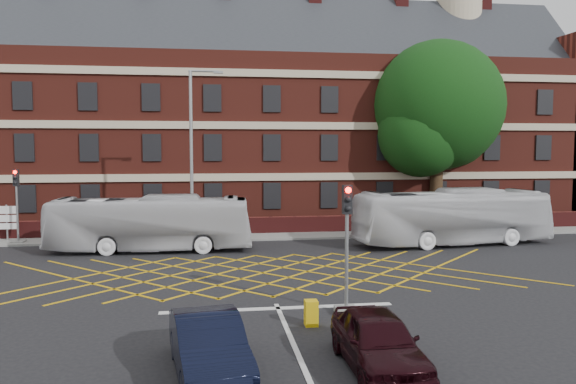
{
  "coord_description": "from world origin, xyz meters",
  "views": [
    {
      "loc": [
        -2.3,
        -22.19,
        5.5
      ],
      "look_at": [
        1.06,
        1.5,
        3.6
      ],
      "focal_mm": 35.0,
      "sensor_mm": 36.0,
      "label": 1
    }
  ],
  "objects": [
    {
      "name": "ground",
      "position": [
        0.0,
        0.0,
        0.0
      ],
      "size": [
        120.0,
        120.0,
        0.0
      ],
      "primitive_type": "plane",
      "color": "black",
      "rests_on": "ground"
    },
    {
      "name": "victorian_building",
      "position": [
        0.25,
        22.0,
        7.84
      ],
      "size": [
        51.0,
        12.17,
        20.4
      ],
      "color": "#5D2018",
      "rests_on": "ground"
    },
    {
      "name": "boundary_wall",
      "position": [
        0.0,
        13.0,
        0.55
      ],
      "size": [
        56.0,
        0.5,
        1.1
      ],
      "primitive_type": "cube",
      "color": "#4C1414",
      "rests_on": "ground"
    },
    {
      "name": "far_pavement",
      "position": [
        0.0,
        12.0,
        0.06
      ],
      "size": [
        60.0,
        3.0,
        0.12
      ],
      "primitive_type": "cube",
      "color": "slate",
      "rests_on": "ground"
    },
    {
      "name": "box_junction_hatching",
      "position": [
        0.0,
        2.0,
        0.01
      ],
      "size": [
        8.22,
        8.22,
        0.02
      ],
      "primitive_type": "cube",
      "rotation": [
        0.0,
        0.0,
        0.79
      ],
      "color": "#CC990C",
      "rests_on": "ground"
    },
    {
      "name": "stop_line",
      "position": [
        0.0,
        -3.5,
        0.01
      ],
      "size": [
        8.0,
        0.3,
        0.02
      ],
      "primitive_type": "cube",
      "color": "silver",
      "rests_on": "ground"
    },
    {
      "name": "bus_left",
      "position": [
        -5.38,
        8.08,
        1.48
      ],
      "size": [
        10.77,
        2.99,
        2.97
      ],
      "primitive_type": "imported",
      "rotation": [
        0.0,
        0.0,
        1.52
      ],
      "color": "silver",
      "rests_on": "ground"
    },
    {
      "name": "bus_right",
      "position": [
        11.34,
        7.71,
        1.58
      ],
      "size": [
        11.6,
        3.88,
        3.17
      ],
      "primitive_type": "imported",
      "rotation": [
        0.0,
        0.0,
        1.68
      ],
      "color": "silver",
      "rests_on": "ground"
    },
    {
      "name": "car_navy",
      "position": [
        -2.35,
        -8.93,
        0.74
      ],
      "size": [
        2.18,
        4.67,
        1.48
      ],
      "primitive_type": "imported",
      "rotation": [
        0.0,
        0.0,
        0.14
      ],
      "color": "black",
      "rests_on": "ground"
    },
    {
      "name": "car_maroon",
      "position": [
        1.81,
        -9.11,
        0.73
      ],
      "size": [
        1.75,
        4.29,
        1.46
      ],
      "primitive_type": "imported",
      "rotation": [
        0.0,
        0.0,
        0.01
      ],
      "color": "black",
      "rests_on": "ground"
    },
    {
      "name": "deciduous_tree",
      "position": [
        13.62,
        15.58,
        7.81
      ],
      "size": [
        9.09,
        9.09,
        12.99
      ],
      "color": "black",
      "rests_on": "ground"
    },
    {
      "name": "traffic_light_near",
      "position": [
        2.19,
        -4.36,
        1.76
      ],
      "size": [
        0.7,
        0.7,
        4.27
      ],
      "color": "slate",
      "rests_on": "ground"
    },
    {
      "name": "traffic_light_far",
      "position": [
        -13.1,
        11.3,
        1.76
      ],
      "size": [
        0.7,
        0.7,
        4.27
      ],
      "color": "slate",
      "rests_on": "ground"
    },
    {
      "name": "street_lamp",
      "position": [
        -3.16,
        8.87,
        3.4
      ],
      "size": [
        2.25,
        1.0,
        9.68
      ],
      "color": "slate",
      "rests_on": "ground"
    },
    {
      "name": "direction_signs",
      "position": [
        -13.95,
        12.07,
        1.38
      ],
      "size": [
        1.1,
        0.16,
        2.2
      ],
      "color": "gray",
      "rests_on": "ground"
    },
    {
      "name": "utility_cabinet",
      "position": [
        0.79,
        -5.48,
        0.4
      ],
      "size": [
        0.4,
        0.41,
        0.79
      ],
      "primitive_type": "cube",
      "color": "gold",
      "rests_on": "ground"
    }
  ]
}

